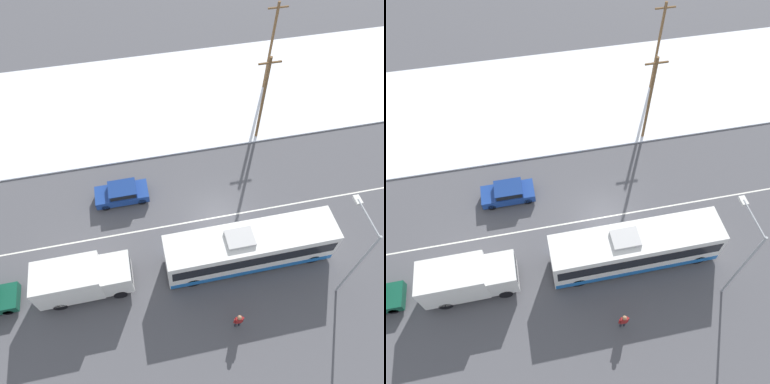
{
  "view_description": "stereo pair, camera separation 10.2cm",
  "coord_description": "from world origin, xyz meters",
  "views": [
    {
      "loc": [
        -4.94,
        -14.45,
        24.32
      ],
      "look_at": [
        -1.59,
        1.74,
        1.4
      ],
      "focal_mm": 35.0,
      "sensor_mm": 36.0,
      "label": 1
    },
    {
      "loc": [
        -4.84,
        -14.47,
        24.32
      ],
      "look_at": [
        -1.59,
        1.74,
        1.4
      ],
      "focal_mm": 35.0,
      "sensor_mm": 36.0,
      "label": 2
    }
  ],
  "objects": [
    {
      "name": "ground_plane",
      "position": [
        0.0,
        0.0,
        0.0
      ],
      "size": [
        120.0,
        120.0,
        0.0
      ],
      "primitive_type": "plane",
      "color": "#4C4C51"
    },
    {
      "name": "snow_lot",
      "position": [
        0.0,
        14.27,
        0.06
      ],
      "size": [
        80.0,
        14.64,
        0.12
      ],
      "color": "silver",
      "rests_on": "ground_plane"
    },
    {
      "name": "lane_marking_center",
      "position": [
        0.0,
        0.0,
        0.0
      ],
      "size": [
        60.0,
        0.12,
        0.0
      ],
      "color": "silver",
      "rests_on": "ground_plane"
    },
    {
      "name": "city_bus",
      "position": [
        1.26,
        -3.76,
        1.66
      ],
      "size": [
        11.49,
        2.57,
        3.4
      ],
      "color": "white",
      "rests_on": "ground_plane"
    },
    {
      "name": "box_truck",
      "position": [
        -9.98,
        -3.71,
        1.61
      ],
      "size": [
        6.09,
        2.3,
        2.92
      ],
      "color": "silver",
      "rests_on": "ground_plane"
    },
    {
      "name": "sedan_car",
      "position": [
        -6.82,
        3.23,
        0.77
      ],
      "size": [
        4.09,
        1.8,
        1.4
      ],
      "rotation": [
        0.0,
        0.0,
        3.14
      ],
      "color": "navy",
      "rests_on": "ground_plane"
    },
    {
      "name": "pedestrian_at_stop",
      "position": [
        -0.7,
        -8.15,
        1.08
      ],
      "size": [
        0.63,
        0.28,
        1.76
      ],
      "color": "#23232D",
      "rests_on": "ground_plane"
    },
    {
      "name": "streetlamp",
      "position": [
        6.48,
        -6.69,
        4.73
      ],
      "size": [
        0.36,
        2.86,
        7.44
      ],
      "color": "#9EA3A8",
      "rests_on": "ground_plane"
    },
    {
      "name": "utility_pole_roadside",
      "position": [
        5.48,
        7.6,
        4.27
      ],
      "size": [
        1.8,
        0.24,
        8.16
      ],
      "color": "brown",
      "rests_on": "ground_plane"
    },
    {
      "name": "utility_pole_snowlot",
      "position": [
        8.26,
        13.97,
        4.53
      ],
      "size": [
        1.8,
        0.24,
        8.67
      ],
      "color": "brown",
      "rests_on": "ground_plane"
    }
  ]
}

